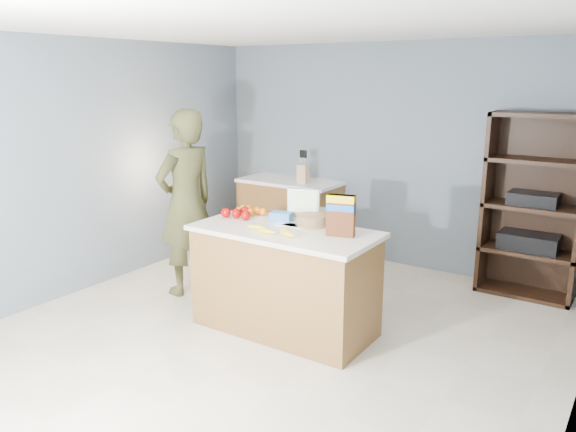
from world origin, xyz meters
The scene contains 15 objects.
floor centered at (0.00, 0.00, 0.00)m, with size 4.50×5.00×0.02m, color beige.
walls centered at (0.00, 0.00, 1.65)m, with size 4.52×5.02×2.51m.
counter_peninsula centered at (0.00, 0.30, 0.42)m, with size 1.56×0.76×0.90m.
back_cabinet centered at (-1.20, 2.20, 0.45)m, with size 1.24×0.62×0.90m.
shelving_unit centered at (1.55, 2.35, 0.86)m, with size 0.90×0.40×1.80m.
person centered at (-1.31, 0.51, 0.92)m, with size 0.67×0.44×1.83m, color #3C3D1F.
knife_block centered at (-0.97, 2.12, 1.02)m, with size 0.12×0.10×0.31m.
envelopes centered at (-0.01, 0.42, 0.90)m, with size 0.31×0.17×0.00m.
bananas centered at (0.00, 0.15, 0.92)m, with size 0.51×0.18×0.04m.
apples centered at (-0.55, 0.38, 0.94)m, with size 0.30×0.23×0.09m.
oranges centered at (-0.54, 0.53, 0.94)m, with size 0.30×0.18×0.07m.
blue_carton centered at (-0.17, 0.50, 0.94)m, with size 0.18×0.12×0.08m, color blue.
salad_bowl centered at (0.13, 0.53, 0.96)m, with size 0.30×0.30×0.13m.
tv centered at (-0.02, 0.63, 1.06)m, with size 0.28×0.13×0.28m.
cereal_box centered at (0.49, 0.37, 1.09)m, with size 0.24×0.13×0.33m.
Camera 1 is at (2.51, -3.42, 2.13)m, focal length 35.00 mm.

